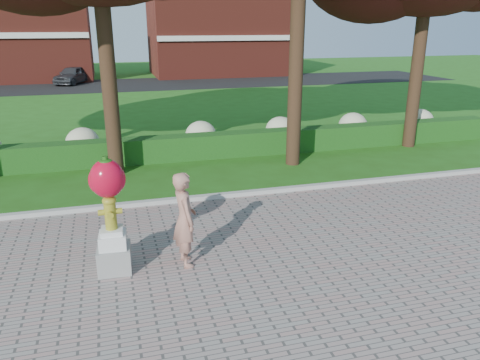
{
  "coord_description": "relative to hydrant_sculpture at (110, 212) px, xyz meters",
  "views": [
    {
      "loc": [
        -2.09,
        -7.99,
        4.3
      ],
      "look_at": [
        0.46,
        1.0,
        1.17
      ],
      "focal_mm": 35.0,
      "sensor_mm": 36.0,
      "label": 1
    }
  ],
  "objects": [
    {
      "name": "curb",
      "position": [
        2.21,
        3.1,
        -1.1
      ],
      "size": [
        40.0,
        0.18,
        0.15
      ],
      "primitive_type": "cube",
      "color": "#ADADA5",
      "rests_on": "ground"
    },
    {
      "name": "hydrant_sculpture",
      "position": [
        0.0,
        0.0,
        0.0
      ],
      "size": [
        0.63,
        0.62,
        2.15
      ],
      "rotation": [
        0.0,
        0.0,
        -0.07
      ],
      "color": "gray",
      "rests_on": "walkway"
    },
    {
      "name": "parked_car",
      "position": [
        -2.23,
        29.67,
        -0.51
      ],
      "size": [
        2.95,
        4.11,
        1.3
      ],
      "primitive_type": "imported",
      "rotation": [
        0.0,
        0.0,
        -0.42
      ],
      "color": "#393C40",
      "rests_on": "street"
    },
    {
      "name": "hydrangea_row",
      "position": [
        2.78,
        8.1,
        -0.63
      ],
      "size": [
        20.1,
        1.1,
        0.99
      ],
      "color": "beige",
      "rests_on": "ground"
    },
    {
      "name": "building_right",
      "position": [
        10.21,
        34.1,
        2.02
      ],
      "size": [
        12.0,
        8.0,
        6.4
      ],
      "primitive_type": "cube",
      "color": "maroon",
      "rests_on": "ground"
    },
    {
      "name": "lawn_hedge",
      "position": [
        2.21,
        7.1,
        -0.78
      ],
      "size": [
        24.0,
        0.7,
        0.8
      ],
      "primitive_type": "cube",
      "color": "#123E11",
      "rests_on": "ground"
    },
    {
      "name": "street",
      "position": [
        2.21,
        28.1,
        -1.17
      ],
      "size": [
        50.0,
        8.0,
        0.02
      ],
      "primitive_type": "cube",
      "color": "black",
      "rests_on": "ground"
    },
    {
      "name": "ground",
      "position": [
        2.21,
        0.1,
        -1.18
      ],
      "size": [
        100.0,
        100.0,
        0.0
      ],
      "primitive_type": "plane",
      "color": "#265916",
      "rests_on": "ground"
    },
    {
      "name": "woman",
      "position": [
        1.29,
        -0.09,
        -0.25
      ],
      "size": [
        0.49,
        0.69,
        1.78
      ],
      "primitive_type": "imported",
      "rotation": [
        0.0,
        0.0,
        1.67
      ],
      "color": "#AE7663",
      "rests_on": "walkway"
    }
  ]
}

